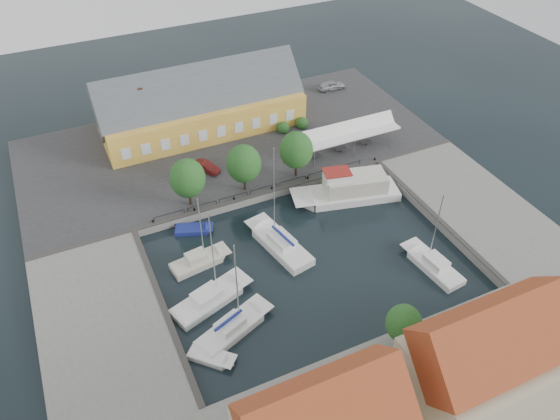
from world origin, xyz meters
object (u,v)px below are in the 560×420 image
center_sailboat (280,245)px  launch_sw (211,358)px  east_boat_c (433,266)px  west_boat_c (210,300)px  car_red (206,167)px  warehouse (197,107)px  car_silver (332,85)px  trawler (349,191)px  tent_canopy (348,132)px  west_boat_b (199,262)px  west_boat_d (233,329)px  launch_nw (193,230)px

center_sailboat → launch_sw: center_sailboat is taller
launch_sw → east_boat_c: bearing=2.0°
east_boat_c → west_boat_c: size_ratio=0.85×
car_red → west_boat_c: bearing=-139.0°
warehouse → car_silver: size_ratio=6.56×
car_silver → trawler: bearing=158.1°
trawler → east_boat_c: east_boat_c is taller
east_boat_c → tent_canopy: bearing=83.8°
west_boat_b → east_boat_c: bearing=-26.2°
west_boat_b → trawler: bearing=9.0°
tent_canopy → west_boat_d: (-24.89, -21.37, -3.41)m
west_boat_c → launch_nw: size_ratio=2.49×
west_boat_c → launch_nw: (1.73, 10.94, -0.17)m
center_sailboat → launch_nw: center_sailboat is taller
warehouse → launch_sw: (-11.29, -37.35, -4.34)m
car_red → west_boat_b: (-5.97, -14.77, -1.37)m
tent_canopy → car_red: size_ratio=3.68×
tent_canopy → car_silver: 17.58m
west_boat_d → warehouse: bearing=76.8°
center_sailboat → west_boat_c: bearing=-156.3°
west_boat_d → center_sailboat: bearing=44.1°
launch_nw → car_silver: bearing=36.1°
trawler → launch_sw: bearing=-147.0°
car_silver → west_boat_c: (-32.26, -33.20, -1.48)m
car_red → east_boat_c: (16.60, -25.87, -1.37)m
launch_sw → car_silver: bearing=49.0°
center_sailboat → launch_nw: 10.39m
west_boat_c → launch_sw: (-2.21, -6.48, -0.17)m
warehouse → trawler: warehouse is taller
warehouse → trawler: (12.21, -22.07, -3.41)m
east_boat_c → west_boat_d: west_boat_d is taller
tent_canopy → launch_sw: (-27.89, -23.49, -3.59)m
trawler → east_boat_c: (1.95, -14.38, -0.76)m
car_red → trawler: 18.63m
tent_canopy → center_sailboat: (-16.00, -12.76, -3.32)m
car_silver → launch_sw: (-34.47, -39.68, -1.65)m
warehouse → east_boat_c: size_ratio=2.83×
warehouse → west_boat_b: warehouse is taller
west_boat_b → west_boat_d: bearing=-89.3°
trawler → west_boat_d: west_boat_d is taller
trawler → west_boat_d: size_ratio=1.24×
trawler → launch_nw: trawler is taller
warehouse → car_red: bearing=-103.0°
warehouse → west_boat_c: size_ratio=2.41×
tent_canopy → launch_sw: tent_canopy is taller
east_boat_c → launch_sw: bearing=-178.0°
center_sailboat → warehouse: bearing=91.3°
tent_canopy → car_silver: bearing=67.9°
car_silver → launch_nw: car_silver is taller
car_red → west_boat_d: bearing=-134.2°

